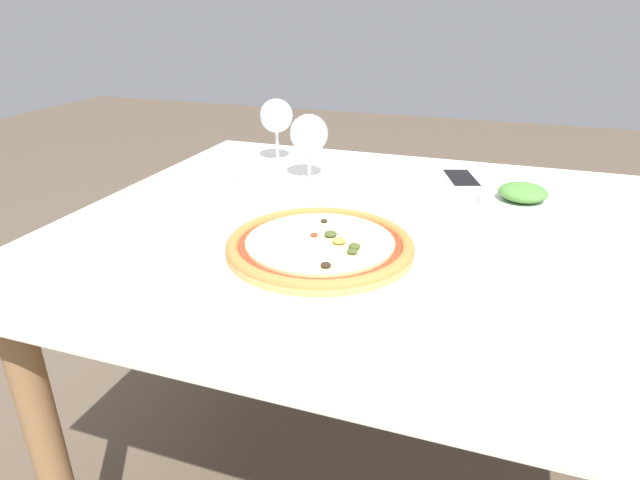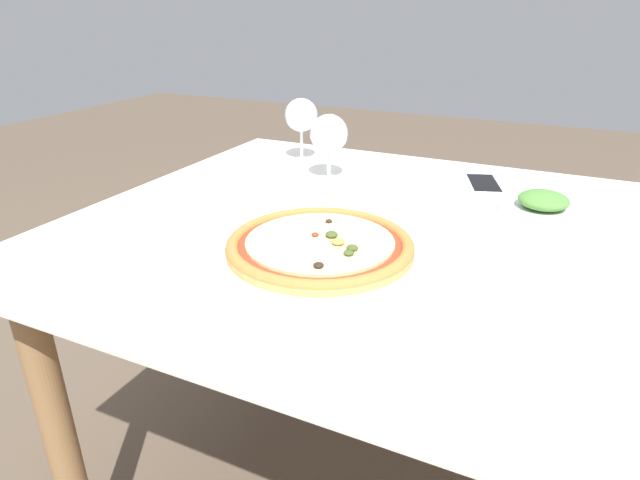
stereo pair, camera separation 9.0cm
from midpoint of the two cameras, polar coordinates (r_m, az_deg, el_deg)
The scene contains 7 objects.
dining_table at distance 1.07m, azimuth 12.02°, elevation -3.33°, with size 1.33×1.06×0.75m.
pizza_plate at distance 0.91m, azimuth 2.85°, elevation -0.81°, with size 0.35×0.35×0.04m.
fork at distance 1.27m, azimuth -6.03°, elevation 5.72°, with size 0.03×0.17×0.00m.
wine_glass_far_left at distance 1.45m, azimuth -0.19°, elevation 13.04°, with size 0.09×0.09×0.17m.
wine_glass_far_right at distance 1.29m, azimuth 3.00°, elevation 11.15°, with size 0.09×0.09×0.16m.
cell_phone at distance 1.33m, azimuth 18.93°, elevation 5.59°, with size 0.11×0.16×0.01m.
side_plate at distance 1.21m, azimuth 24.68°, elevation 3.40°, with size 0.17×0.17×0.05m.
Camera 2 is at (0.24, -0.92, 1.15)m, focal length 30.00 mm.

